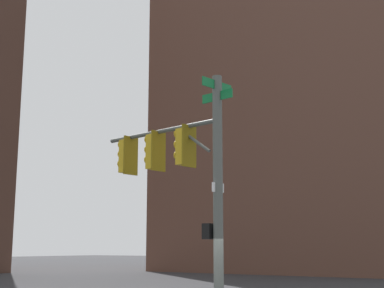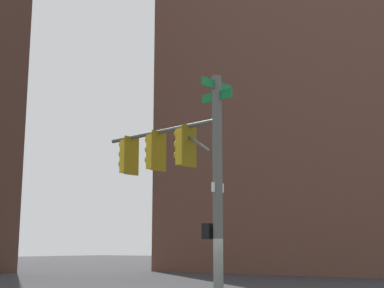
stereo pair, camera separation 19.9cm
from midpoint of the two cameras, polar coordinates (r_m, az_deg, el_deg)
signal_pole_assembly at (r=15.06m, az=-1.48°, el=-2.89°), size 4.77×1.35×6.76m
building_brick_nearside at (r=57.97m, az=12.11°, el=10.58°), size 27.84×17.50×45.95m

